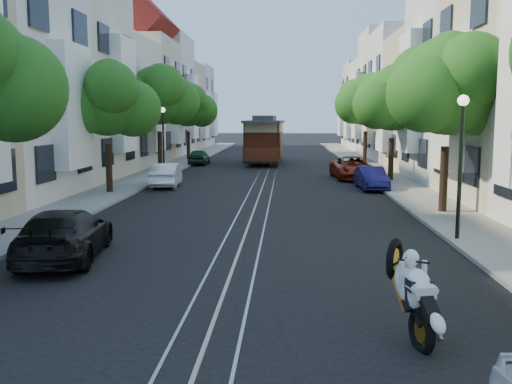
# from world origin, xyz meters

# --- Properties ---
(ground) EXTENTS (200.00, 200.00, 0.00)m
(ground) POSITION_xyz_m (0.00, 28.00, 0.00)
(ground) COLOR black
(ground) RESTS_ON ground
(sidewalk_east) EXTENTS (2.50, 80.00, 0.12)m
(sidewalk_east) POSITION_xyz_m (7.25, 28.00, 0.06)
(sidewalk_east) COLOR gray
(sidewalk_east) RESTS_ON ground
(sidewalk_west) EXTENTS (2.50, 80.00, 0.12)m
(sidewalk_west) POSITION_xyz_m (-7.25, 28.00, 0.06)
(sidewalk_west) COLOR gray
(sidewalk_west) RESTS_ON ground
(rail_left) EXTENTS (0.06, 80.00, 0.02)m
(rail_left) POSITION_xyz_m (-0.55, 28.00, 0.01)
(rail_left) COLOR gray
(rail_left) RESTS_ON ground
(rail_slot) EXTENTS (0.06, 80.00, 0.02)m
(rail_slot) POSITION_xyz_m (0.00, 28.00, 0.01)
(rail_slot) COLOR gray
(rail_slot) RESTS_ON ground
(rail_right) EXTENTS (0.06, 80.00, 0.02)m
(rail_right) POSITION_xyz_m (0.55, 28.00, 0.01)
(rail_right) COLOR gray
(rail_right) RESTS_ON ground
(lane_line) EXTENTS (0.08, 80.00, 0.01)m
(lane_line) POSITION_xyz_m (0.00, 28.00, 0.00)
(lane_line) COLOR tan
(lane_line) RESTS_ON ground
(townhouses_east) EXTENTS (7.75, 72.00, 12.00)m
(townhouses_east) POSITION_xyz_m (11.87, 27.91, 5.18)
(townhouses_east) COLOR beige
(townhouses_east) RESTS_ON ground
(townhouses_west) EXTENTS (7.75, 72.00, 11.76)m
(townhouses_west) POSITION_xyz_m (-11.87, 27.91, 5.08)
(townhouses_west) COLOR silver
(townhouses_west) RESTS_ON ground
(tree_e_b) EXTENTS (4.93, 4.08, 6.68)m
(tree_e_b) POSITION_xyz_m (7.26, 8.98, 4.73)
(tree_e_b) COLOR black
(tree_e_b) RESTS_ON ground
(tree_e_c) EXTENTS (4.84, 3.99, 6.52)m
(tree_e_c) POSITION_xyz_m (7.26, 19.98, 4.60)
(tree_e_c) COLOR black
(tree_e_c) RESTS_ON ground
(tree_e_d) EXTENTS (5.01, 4.16, 6.85)m
(tree_e_d) POSITION_xyz_m (7.26, 30.98, 4.87)
(tree_e_d) COLOR black
(tree_e_d) RESTS_ON ground
(tree_w_b) EXTENTS (4.72, 3.87, 6.27)m
(tree_w_b) POSITION_xyz_m (-7.14, 13.98, 4.40)
(tree_w_b) COLOR black
(tree_w_b) RESTS_ON ground
(tree_w_c) EXTENTS (5.13, 4.28, 7.09)m
(tree_w_c) POSITION_xyz_m (-7.14, 24.98, 5.07)
(tree_w_c) COLOR black
(tree_w_c) RESTS_ON ground
(tree_w_d) EXTENTS (4.84, 3.99, 6.52)m
(tree_w_d) POSITION_xyz_m (-7.14, 35.98, 4.60)
(tree_w_d) COLOR black
(tree_w_d) RESTS_ON ground
(lamp_east) EXTENTS (0.32, 0.32, 4.16)m
(lamp_east) POSITION_xyz_m (6.30, 4.00, 2.85)
(lamp_east) COLOR black
(lamp_east) RESTS_ON ground
(lamp_west) EXTENTS (0.32, 0.32, 4.16)m
(lamp_west) POSITION_xyz_m (-6.30, 22.00, 2.85)
(lamp_west) COLOR black
(lamp_west) RESTS_ON ground
(sportbike_rider) EXTENTS (0.70, 1.85, 1.64)m
(sportbike_rider) POSITION_xyz_m (3.33, -3.62, 0.87)
(sportbike_rider) COLOR black
(sportbike_rider) RESTS_ON ground
(cable_car) EXTENTS (3.09, 9.14, 3.48)m
(cable_car) POSITION_xyz_m (-0.50, 33.10, 2.06)
(cable_car) COLOR black
(cable_car) RESTS_ON ground
(parked_car_e_mid) EXTENTS (1.44, 3.59, 1.16)m
(parked_car_e_mid) POSITION_xyz_m (5.60, 16.46, 0.58)
(parked_car_e_mid) COLOR #0F0D42
(parked_car_e_mid) RESTS_ON ground
(parked_car_e_far) EXTENTS (2.58, 4.98, 1.34)m
(parked_car_e_far) POSITION_xyz_m (5.23, 21.46, 0.67)
(parked_car_e_far) COLOR maroon
(parked_car_e_far) RESTS_ON ground
(parked_car_w_near) EXTENTS (2.42, 4.73, 1.31)m
(parked_car_w_near) POSITION_xyz_m (-4.40, 1.38, 0.66)
(parked_car_w_near) COLOR black
(parked_car_w_near) RESTS_ON ground
(parked_car_w_mid) EXTENTS (1.66, 3.95, 1.27)m
(parked_car_w_mid) POSITION_xyz_m (-5.10, 17.03, 0.63)
(parked_car_w_mid) COLOR white
(parked_car_w_mid) RESTS_ON ground
(parked_car_w_far) EXTENTS (1.44, 3.56, 1.21)m
(parked_car_w_far) POSITION_xyz_m (-5.60, 31.60, 0.61)
(parked_car_w_far) COLOR #15351F
(parked_car_w_far) RESTS_ON ground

